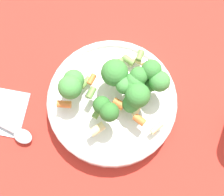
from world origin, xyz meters
name	(u,v)px	position (x,y,z in m)	size (l,w,h in m)	color
ground_plane	(112,105)	(0.00, 0.00, 0.00)	(3.00, 3.00, 0.00)	#B72D23
bowl	(112,102)	(0.00, 0.00, 0.02)	(0.24, 0.24, 0.04)	white
pasta_salad	(120,86)	(-0.01, 0.01, 0.08)	(0.17, 0.19, 0.07)	#8CB766
spoon	(2,126)	(0.07, -0.20, 0.01)	(0.08, 0.19, 0.01)	silver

